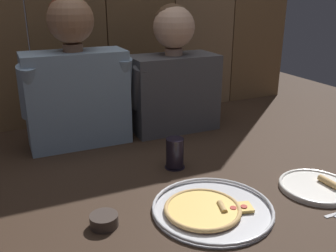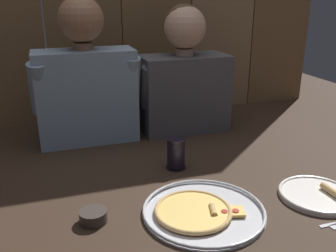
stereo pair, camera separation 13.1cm
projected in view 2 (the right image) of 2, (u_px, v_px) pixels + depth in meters
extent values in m
plane|color=#332319|center=(175.00, 185.00, 1.28)|extent=(3.20, 3.20, 0.00)
cylinder|color=silver|center=(204.00, 212.00, 1.12)|extent=(0.37, 0.37, 0.01)
torus|color=silver|center=(204.00, 209.00, 1.11)|extent=(0.37, 0.37, 0.01)
cylinder|color=#B23823|center=(193.00, 212.00, 1.11)|extent=(0.22, 0.22, 0.00)
cylinder|color=#EFC660|center=(193.00, 211.00, 1.10)|extent=(0.21, 0.21, 0.01)
torus|color=tan|center=(193.00, 211.00, 1.10)|extent=(0.23, 0.23, 0.01)
cube|color=#EABC56|center=(229.00, 212.00, 1.10)|extent=(0.10, 0.08, 0.01)
cylinder|color=tan|center=(213.00, 210.00, 1.10)|extent=(0.03, 0.06, 0.02)
cylinder|color=#A3281E|center=(236.00, 211.00, 1.10)|extent=(0.02, 0.02, 0.00)
cylinder|color=#A3281E|center=(224.00, 211.00, 1.09)|extent=(0.02, 0.02, 0.00)
cylinder|color=white|center=(317.00, 195.00, 1.20)|extent=(0.24, 0.24, 0.01)
torus|color=white|center=(317.00, 194.00, 1.20)|extent=(0.24, 0.24, 0.01)
cylinder|color=tan|center=(330.00, 190.00, 1.20)|extent=(0.02, 0.07, 0.02)
cylinder|color=black|center=(176.00, 167.00, 1.40)|extent=(0.08, 0.08, 0.01)
cylinder|color=black|center=(176.00, 153.00, 1.38)|extent=(0.07, 0.07, 0.11)
cylinder|color=#3D332D|center=(93.00, 216.00, 1.07)|extent=(0.08, 0.08, 0.04)
cylinder|color=#B23823|center=(93.00, 214.00, 1.07)|extent=(0.06, 0.06, 0.02)
cube|color=silver|center=(336.00, 226.00, 1.05)|extent=(0.04, 0.02, 0.01)
cube|color=silver|center=(334.00, 224.00, 1.06)|extent=(0.10, 0.01, 0.01)
cube|color=#849EB7|center=(87.00, 96.00, 1.60)|extent=(0.42, 0.18, 0.40)
cylinder|color=#9E7051|center=(83.00, 46.00, 1.53)|extent=(0.08, 0.08, 0.03)
sphere|color=#9E7051|center=(81.00, 19.00, 1.49)|extent=(0.18, 0.18, 0.18)
sphere|color=brown|center=(80.00, 15.00, 1.50)|extent=(0.17, 0.17, 0.17)
cylinder|color=#849EB7|center=(39.00, 89.00, 1.49)|extent=(0.08, 0.13, 0.23)
cylinder|color=#849EB7|center=(131.00, 82.00, 1.60)|extent=(0.08, 0.12, 0.23)
cube|color=#4C4C51|center=(184.00, 93.00, 1.74)|extent=(0.40, 0.20, 0.35)
cylinder|color=#DBAD8E|center=(185.00, 52.00, 1.68)|extent=(0.08, 0.08, 0.03)
sphere|color=#DBAD8E|center=(185.00, 27.00, 1.64)|extent=(0.19, 0.19, 0.19)
sphere|color=brown|center=(184.00, 24.00, 1.65)|extent=(0.17, 0.17, 0.17)
cylinder|color=#4C4C51|center=(149.00, 87.00, 1.64)|extent=(0.08, 0.13, 0.21)
cylinder|color=#4C4C51|center=(223.00, 81.00, 1.74)|extent=(0.08, 0.12, 0.21)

